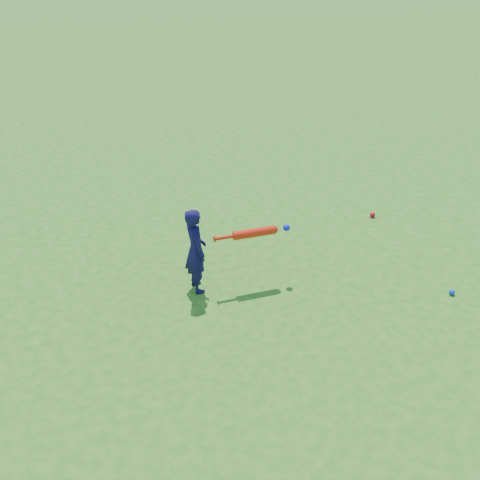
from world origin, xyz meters
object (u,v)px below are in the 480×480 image
Objects in this scene: bat_swing at (257,232)px; ground_ball_blue at (452,292)px; ground_ball_red at (373,215)px; child at (196,251)px.

ground_ball_blue is at bearing -25.93° from bat_swing.
ground_ball_red is 1.95m from ground_ball_blue.
child is 2.97m from ground_ball_red.
ground_ball_red is (2.83, 0.77, -0.45)m from child.
child is 2.82m from ground_ball_blue.
ground_ball_red is 0.09× the size of bat_swing.
bat_swing is at bearing -157.98° from ground_ball_red.
child is at bearing -164.69° from ground_ball_red.
child is at bearing 175.36° from bat_swing.
ground_ball_blue is at bearing -98.59° from ground_ball_red.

